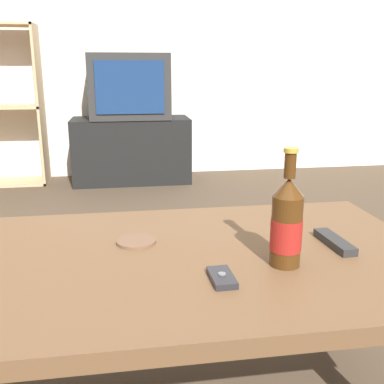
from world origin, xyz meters
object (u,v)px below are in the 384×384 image
at_px(beer_bottle, 287,224).
at_px(cell_phone, 222,277).
at_px(bookshelf, 0,104).
at_px(remote_control, 334,242).
at_px(tv_stand, 132,150).
at_px(television, 129,86).

relative_size(beer_bottle, cell_phone, 2.88).
xyz_separation_m(bookshelf, remote_control, (1.49, -2.81, -0.15)).
bearing_deg(bookshelf, remote_control, -62.11).
height_order(bookshelf, cell_phone, bookshelf).
height_order(tv_stand, television, television).
relative_size(tv_stand, cell_phone, 10.03).
xyz_separation_m(beer_bottle, cell_phone, (-0.16, -0.06, -0.09)).
bearing_deg(television, beer_bottle, -84.12).
bearing_deg(remote_control, tv_stand, 96.16).
bearing_deg(television, cell_phone, -87.43).
bearing_deg(tv_stand, remote_control, -80.48).
height_order(television, cell_phone, television).
distance_m(beer_bottle, remote_control, 0.21).
bearing_deg(remote_control, television, 96.17).
relative_size(bookshelf, beer_bottle, 4.59).
distance_m(tv_stand, bookshelf, 1.10).
xyz_separation_m(beer_bottle, remote_control, (0.17, 0.09, -0.09)).
distance_m(television, remote_control, 2.78).
bearing_deg(bookshelf, cell_phone, -68.65).
distance_m(television, beer_bottle, 2.85).
height_order(beer_bottle, remote_control, beer_bottle).
height_order(tv_stand, cell_phone, tv_stand).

